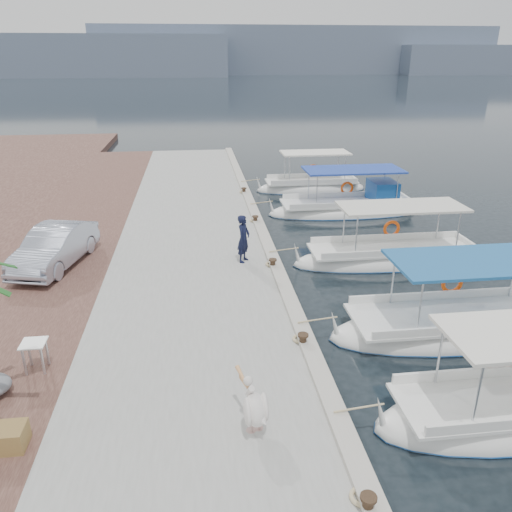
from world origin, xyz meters
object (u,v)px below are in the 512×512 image
Objects in this scene: fishing_caique_a at (507,417)px; fishing_caique_b at (457,329)px; fishing_caique_d at (349,210)px; pelican at (255,408)px; fisherman at (244,239)px; parked_car at (55,247)px; fishing_caique_e at (311,188)px; fishing_caique_c at (391,259)px.

fishing_caique_b is at bearing 77.99° from fishing_caique_a.
fishing_caique_a and fishing_caique_b have the same top height.
fishing_caique_a is 15.30m from fishing_caique_d.
fishing_caique_a is 5.55m from pelican.
pelican is at bearing -178.53° from fishing_caique_a.
fisherman reaches higher than parked_car.
fishing_caique_e is at bearing 91.90° from fishing_caique_b.
fishing_caique_a and fishing_caique_e have the same top height.
fishing_caique_c is at bearing 89.13° from fishing_caique_b.
fishing_caique_e is 12.57m from fisherman.
pelican is at bearing -105.90° from fishing_caique_e.
fishing_caique_e reaches higher than pelican.
parked_car is at bearing 156.60° from fishing_caique_b.
fishing_caique_e is 16.02m from parked_car.
fishing_caique_d is 9.08m from fisherman.
fisherman is at bearing 139.29° from fishing_caique_b.
fishing_caique_a is at bearing 1.47° from pelican.
fishing_caique_b and fishing_caique_d have the same top height.
fishing_caique_d is (1.09, 15.26, 0.06)m from fishing_caique_a.
fishing_caique_e is 1.54× the size of parked_car.
fishing_caique_b is at bearing -91.55° from fishing_caique_d.
fishing_caique_b is 5.65× the size of pelican.
fisherman is at bearing 119.68° from fishing_caique_a.
fishing_caique_e is at bearing 57.22° from parked_car.
fishing_caique_b is 16.27m from fishing_caique_e.
fisherman is 0.41× the size of parked_car.
fishing_caique_a is 19.92m from fishing_caique_e.
fishing_caique_a is 0.75× the size of fishing_caique_d.
fishing_caique_c reaches higher than parked_car.
parked_car is at bearing -136.48° from fishing_caique_e.
parked_car reaches higher than pelican.
fishing_caique_b and fishing_caique_c have the same top height.
fishing_caique_b is 7.37m from pelican.
fisherman is (-5.08, -11.43, 1.23)m from fishing_caique_e.
fishing_caique_a is 3.48× the size of fisherman.
fishing_caique_c is 1.19× the size of fishing_caique_e.
parked_car is (-5.88, 9.05, 0.16)m from pelican.
pelican is at bearing -113.09° from fishing_caique_d.
fishing_caique_a reaches higher than parked_car.
fishing_caique_a is at bearing -121.40° from fisherman.
fishing_caique_d reaches higher than pelican.
fishing_caique_b is 1.17× the size of fishing_caique_e.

